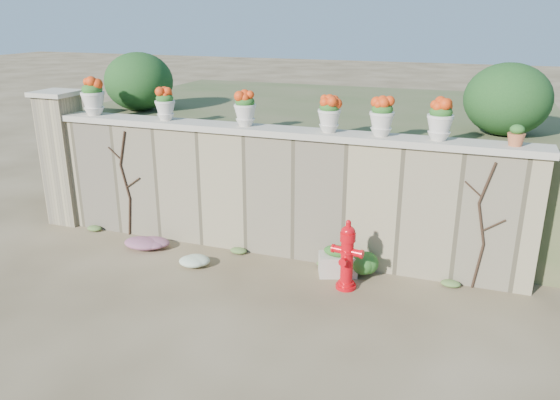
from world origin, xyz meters
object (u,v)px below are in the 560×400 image
at_px(planter_box, 338,261).
at_px(urn_pot_0, 93,97).
at_px(fire_hydrant, 347,255).
at_px(terracotta_pot, 516,136).

distance_m(planter_box, urn_pot_0, 5.11).
distance_m(fire_hydrant, terracotta_pot, 2.80).
height_order(fire_hydrant, urn_pot_0, urn_pot_0).
bearing_deg(planter_box, urn_pot_0, 153.86).
relative_size(fire_hydrant, urn_pot_0, 1.64).
bearing_deg(fire_hydrant, urn_pot_0, 177.61).
height_order(urn_pot_0, terracotta_pot, urn_pot_0).
height_order(fire_hydrant, planter_box, fire_hydrant).
height_order(fire_hydrant, terracotta_pot, terracotta_pot).
bearing_deg(fire_hydrant, planter_box, 128.10).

